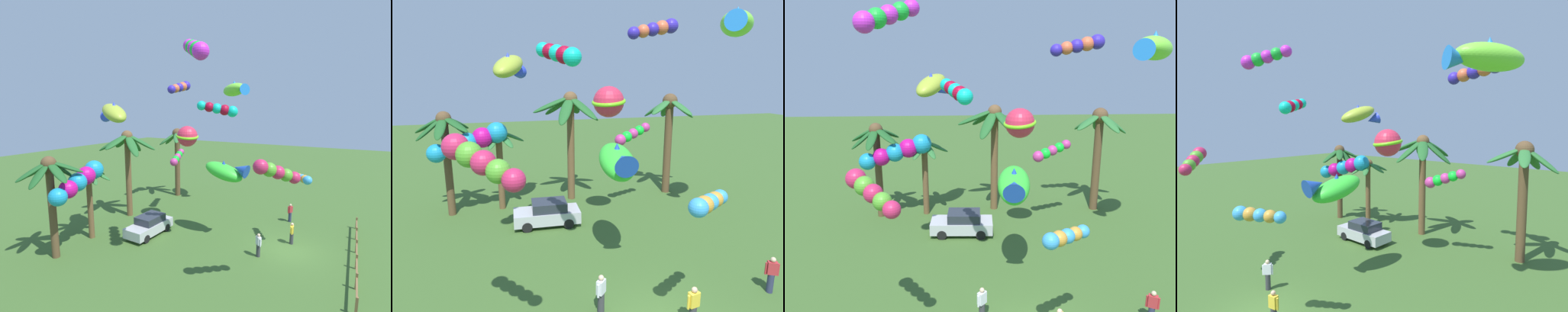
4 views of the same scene
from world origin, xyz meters
The scene contains 18 objects.
palm_tree_0 centered at (-5.21, 13.39, 4.23)m, with size 3.31×3.32×5.64m.
palm_tree_1 centered at (7.13, 13.58, 5.46)m, with size 4.13×4.23×7.56m.
palm_tree_2 centered at (-0.29, 14.08, 5.95)m, with size 4.97×4.81×7.77m.
palm_tree_3 centered at (-8.37, 13.11, 5.04)m, with size 3.72×3.83×6.71m.
parked_car_0 centered at (-2.64, 9.92, 0.75)m, with size 3.98×1.89×1.51m.
spectator_0 centered at (5.27, 0.93, 0.81)m, with size 0.50×0.38×1.59m.
spectator_2 centered at (-1.88, 1.55, 0.81)m, with size 0.43×0.43×1.59m.
kite_tube_0 centered at (3.10, 11.01, 5.12)m, with size 2.54×1.07×1.35m.
kite_tube_1 centered at (4.76, 11.68, 11.69)m, with size 3.39×0.92×1.35m.
kite_fish_2 centered at (7.08, 6.90, 11.45)m, with size 3.39×3.71×1.60m.
kite_tube_3 centered at (0.92, -0.53, 4.93)m, with size 1.95×1.46×0.67m.
kite_ball_4 centered at (0.64, 8.43, 7.43)m, with size 2.62×2.62×1.68m.
kite_fish_5 centered at (-4.36, 11.47, 9.29)m, with size 2.58×3.52×1.89m.
kite_tube_6 centered at (-6.82, 12.31, 4.91)m, with size 4.70×1.98×2.18m.
kite_tube_7 centered at (-5.70, 4.15, 12.68)m, with size 2.49×2.41×1.52m.
kite_tube_8 centered at (-5.76, -0.25, 6.65)m, with size 2.08×1.95×1.33m.
kite_fish_9 centered at (-0.17, 4.66, 5.10)m, with size 1.99×3.79×1.86m.
kite_tube_10 centered at (-2.85, 4.07, 9.60)m, with size 1.44×2.37×1.00m.
Camera 3 is at (-2.74, -12.65, 11.11)m, focal length 35.26 mm.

